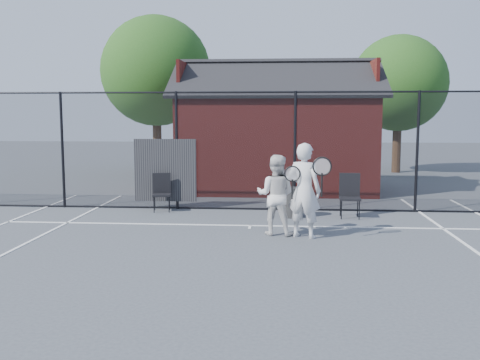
# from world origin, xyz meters

# --- Properties ---
(ground) EXTENTS (80.00, 80.00, 0.00)m
(ground) POSITION_xyz_m (0.00, 0.00, 0.00)
(ground) COLOR #41454A
(ground) RESTS_ON ground
(court_lines) EXTENTS (11.02, 18.00, 0.01)m
(court_lines) POSITION_xyz_m (0.00, -1.32, 0.01)
(court_lines) COLOR white
(court_lines) RESTS_ON ground
(fence) EXTENTS (22.04, 3.00, 3.00)m
(fence) POSITION_xyz_m (-0.30, 5.00, 1.45)
(fence) COLOR black
(fence) RESTS_ON ground
(clubhouse) EXTENTS (6.50, 4.36, 4.19)m
(clubhouse) POSITION_xyz_m (0.50, 9.00, 1.61)
(clubhouse) COLOR maroon
(clubhouse) RESTS_ON ground
(tree_left) EXTENTS (4.48, 4.48, 6.44)m
(tree_left) POSITION_xyz_m (-4.50, 13.50, 4.19)
(tree_left) COLOR #331C14
(tree_left) RESTS_ON ground
(tree_right) EXTENTS (3.97, 3.97, 5.70)m
(tree_right) POSITION_xyz_m (5.50, 14.50, 3.71)
(tree_right) COLOR #331C14
(tree_right) RESTS_ON ground
(player_front) EXTENTS (0.90, 0.73, 1.87)m
(player_front) POSITION_xyz_m (1.12, 1.98, 0.94)
(player_front) COLOR silver
(player_front) RESTS_ON ground
(player_back) EXTENTS (0.92, 0.75, 1.62)m
(player_back) POSITION_xyz_m (0.56, 2.20, 0.81)
(player_back) COLOR silver
(player_back) RESTS_ON ground
(chair_left) EXTENTS (0.52, 0.53, 0.93)m
(chair_left) POSITION_xyz_m (-2.32, 4.60, 0.46)
(chair_left) COLOR black
(chair_left) RESTS_ON ground
(chair_right) EXTENTS (0.51, 0.53, 1.01)m
(chair_right) POSITION_xyz_m (2.28, 4.10, 0.51)
(chair_right) COLOR black
(chair_right) RESTS_ON ground
(waste_bin) EXTENTS (0.48, 0.48, 0.70)m
(waste_bin) POSITION_xyz_m (0.95, 4.10, 0.35)
(waste_bin) COLOR #242424
(waste_bin) RESTS_ON ground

